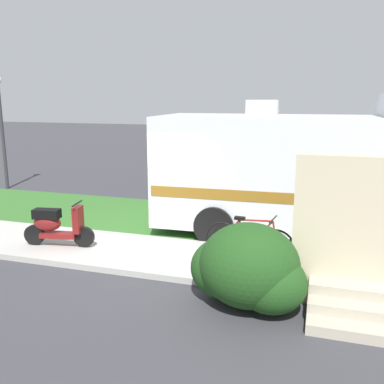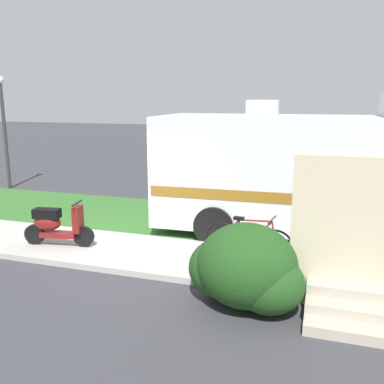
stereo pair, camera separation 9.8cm
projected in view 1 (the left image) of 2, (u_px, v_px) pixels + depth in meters
name	position (u px, v px, depth m)	size (l,w,h in m)	color
ground_plane	(147.00, 237.00, 10.03)	(80.00, 80.00, 0.00)	#38383D
sidewalk	(125.00, 252.00, 8.90)	(24.00, 2.00, 0.12)	#ADAAA3
grass_strip	(169.00, 219.00, 11.42)	(24.00, 3.40, 0.08)	#336628
motorhome_rv	(310.00, 171.00, 9.79)	(6.90, 2.90, 3.32)	silver
scooter	(56.00, 225.00, 9.02)	(1.55, 0.57, 0.97)	black
bicycle	(249.00, 241.00, 8.18)	(1.79, 0.52, 0.91)	black
pickup_truck_near	(266.00, 164.00, 14.91)	(5.21, 2.54, 1.79)	maroon
porch_steps	(359.00, 251.00, 6.40)	(2.00, 1.26, 2.40)	#B2A893
bush_by_porch	(247.00, 269.00, 6.57)	(1.87, 1.40, 1.32)	#1E4719
bottle_green	(311.00, 268.00, 7.60)	(0.07, 0.07, 0.29)	#19722D
bottle_spare	(291.00, 253.00, 8.35)	(0.06, 0.06, 0.25)	#19722D
street_lamp_post	(1.00, 121.00, 14.89)	(0.28, 0.28, 3.96)	#333338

